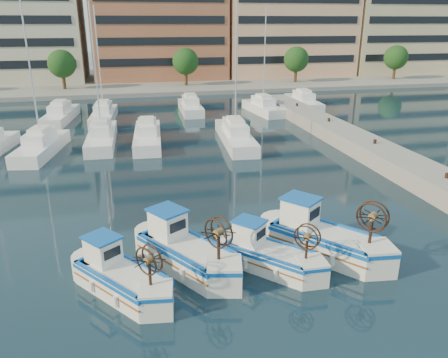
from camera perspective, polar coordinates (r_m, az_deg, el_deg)
ground at (r=18.74m, az=5.96°, el=-12.41°), size 300.00×300.00×0.00m
quay at (r=30.81m, az=24.62°, el=0.31°), size 3.00×60.00×1.20m
waterfront at (r=81.30m, az=-2.49°, el=20.68°), size 180.00×40.00×25.60m
yacht_marina at (r=43.61m, az=-9.13°, el=7.14°), size 35.53×24.28×11.50m
fishing_boat_a at (r=17.74m, az=-13.42°, el=-12.15°), size 3.82×4.23×2.63m
fishing_boat_b at (r=18.89m, az=-5.12°, el=-9.18°), size 4.11×4.88×2.98m
fishing_boat_c at (r=18.89m, az=5.73°, el=-9.65°), size 3.83×3.93×2.52m
fishing_boat_d at (r=20.27m, az=12.67°, el=-7.36°), size 4.58×4.99×3.12m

